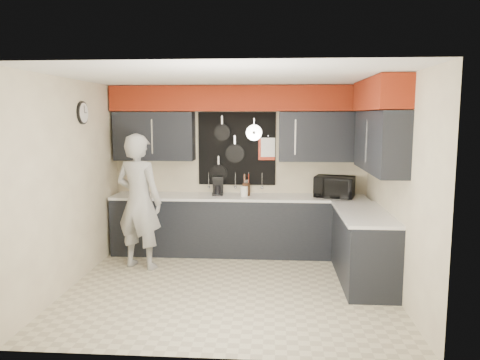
# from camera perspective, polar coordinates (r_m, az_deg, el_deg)

# --- Properties ---
(ground) EXTENTS (4.00, 4.00, 0.00)m
(ground) POSITION_cam_1_polar(r_m,az_deg,el_deg) (6.04, -1.18, -12.92)
(ground) COLOR #C3BA97
(ground) RESTS_ON ground
(back_wall_assembly) EXTENTS (4.00, 0.36, 2.60)m
(back_wall_assembly) POSITION_cam_1_polar(r_m,az_deg,el_deg) (7.24, 0.01, 6.80)
(back_wall_assembly) COLOR beige
(back_wall_assembly) RESTS_ON ground
(right_wall_assembly) EXTENTS (0.36, 3.50, 2.60)m
(right_wall_assembly) POSITION_cam_1_polar(r_m,az_deg,el_deg) (6.04, 16.88, 5.62)
(right_wall_assembly) COLOR beige
(right_wall_assembly) RESTS_ON ground
(left_wall_assembly) EXTENTS (0.05, 3.50, 2.60)m
(left_wall_assembly) POSITION_cam_1_polar(r_m,az_deg,el_deg) (6.23, -19.79, -0.07)
(left_wall_assembly) COLOR beige
(left_wall_assembly) RESTS_ON ground
(base_cabinets) EXTENTS (3.95, 2.20, 0.92)m
(base_cabinets) POSITION_cam_1_polar(r_m,az_deg,el_deg) (6.96, 3.71, -6.17)
(base_cabinets) COLOR black
(base_cabinets) RESTS_ON ground
(microwave) EXTENTS (0.66, 0.54, 0.32)m
(microwave) POSITION_cam_1_polar(r_m,az_deg,el_deg) (7.19, 11.43, -0.81)
(microwave) COLOR black
(microwave) RESTS_ON base_cabinets
(knife_block) EXTENTS (0.11, 0.11, 0.20)m
(knife_block) POSITION_cam_1_polar(r_m,az_deg,el_deg) (7.18, 0.77, -1.16)
(knife_block) COLOR #3A2612
(knife_block) RESTS_ON base_cabinets
(utensil_crock) EXTENTS (0.12, 0.12, 0.15)m
(utensil_crock) POSITION_cam_1_polar(r_m,az_deg,el_deg) (7.15, 0.51, -1.36)
(utensil_crock) COLOR white
(utensil_crock) RESTS_ON base_cabinets
(coffee_maker) EXTENTS (0.19, 0.22, 0.30)m
(coffee_maker) POSITION_cam_1_polar(r_m,az_deg,el_deg) (7.25, -2.75, -0.63)
(coffee_maker) COLOR black
(coffee_maker) RESTS_ON base_cabinets
(person) EXTENTS (0.80, 0.64, 1.90)m
(person) POSITION_cam_1_polar(r_m,az_deg,el_deg) (6.70, -12.22, -2.58)
(person) COLOR #ABAAA8
(person) RESTS_ON ground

